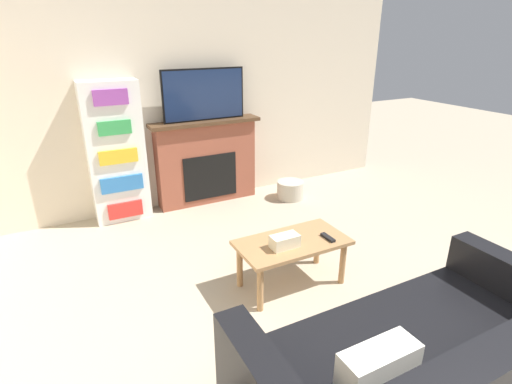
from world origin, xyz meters
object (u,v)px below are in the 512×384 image
Objects in this scene: coffee_table at (292,248)px; storage_basket at (290,190)px; fireplace at (207,161)px; bookshelf at (116,153)px; couch at (425,381)px; tv at (204,95)px.

coffee_table is 1.87m from storage_basket.
fireplace is 3.90× the size of storage_basket.
bookshelf is at bearing 168.91° from storage_basket.
couch is 1.24× the size of bookshelf.
bookshelf reaches higher than fireplace.
storage_basket is at bearing -11.09° from bookshelf.
tv is at bearing 0.15° from bookshelf.
fireplace is 1.99m from coffee_table.
fireplace is 0.69× the size of couch.
bookshelf is at bearing 105.01° from couch.
storage_basket is at bearing 70.30° from couch.
fireplace is 1.46× the size of coffee_table.
couch is 3.50m from bookshelf.
couch is at bearing -109.70° from storage_basket.
couch is (-0.12, -3.37, -0.21)m from fireplace.
tv is 1.15m from bookshelf.
tv is 1.56m from storage_basket.
bookshelf is 2.10m from storage_basket.
couch is 2.11× the size of coffee_table.
bookshelf reaches higher than storage_basket.
storage_basket is at bearing -22.34° from tv.
couch is 5.63× the size of storage_basket.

